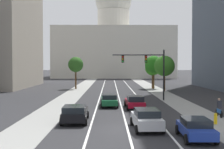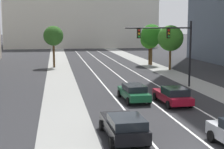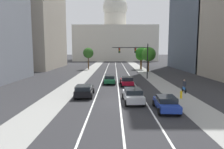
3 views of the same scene
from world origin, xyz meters
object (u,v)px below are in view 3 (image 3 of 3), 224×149
at_px(car_silver, 133,95).
at_px(car_black, 84,90).
at_px(fire_hydrant, 181,94).
at_px(street_tree_far_right, 142,53).
at_px(car_crimson, 127,81).
at_px(street_tree_near_right, 149,54).
at_px(street_tree_near_left, 88,53).
at_px(capitol_building, 115,40).
at_px(car_blue, 166,103).
at_px(traffic_signal_mast, 137,55).
at_px(cyclist, 184,86).
at_px(street_tree_mid_right, 141,55).
at_px(car_green, 109,79).

bearing_deg(car_silver, car_black, 61.00).
relative_size(fire_hydrant, street_tree_far_right, 0.14).
relative_size(car_crimson, street_tree_near_right, 0.75).
bearing_deg(street_tree_near_left, street_tree_near_right, -19.16).
xyz_separation_m(capitol_building, street_tree_near_right, (8.34, -61.94, -7.07)).
xyz_separation_m(car_crimson, car_blue, (2.77, -13.23, -0.02)).
relative_size(capitol_building, traffic_signal_mast, 6.21).
bearing_deg(street_tree_near_left, street_tree_far_right, 1.63).
xyz_separation_m(car_silver, street_tree_near_right, (6.95, 31.00, 3.70)).
bearing_deg(cyclist, street_tree_near_right, 0.35).
distance_m(capitol_building, car_silver, 93.58).
bearing_deg(car_blue, street_tree_mid_right, -2.56).
height_order(capitol_building, street_tree_near_right, capitol_building).
height_order(car_black, street_tree_near_right, street_tree_near_right).
distance_m(cyclist, street_tree_mid_right, 32.83).
xyz_separation_m(traffic_signal_mast, street_tree_mid_right, (3.46, 19.89, -0.64)).
height_order(car_silver, cyclist, cyclist).
bearing_deg(street_tree_near_right, car_green, -117.29).
xyz_separation_m(capitol_building, traffic_signal_mast, (3.74, -75.14, -6.88)).
bearing_deg(car_silver, cyclist, -57.76).
xyz_separation_m(car_blue, street_tree_near_right, (4.18, 33.89, 3.77)).
height_order(car_black, car_silver, car_silver).
distance_m(street_tree_near_right, street_tree_far_right, 6.20).
relative_size(cyclist, street_tree_near_left, 0.27).
bearing_deg(car_black, street_tree_far_right, -20.20).
distance_m(car_black, car_silver, 6.18).
distance_m(car_green, cyclist, 12.23).
height_order(car_black, fire_hydrant, car_black).
height_order(car_crimson, street_tree_far_right, street_tree_far_right).
bearing_deg(street_tree_mid_right, car_blue, -94.27).
relative_size(car_crimson, car_silver, 1.05).
bearing_deg(street_tree_mid_right, street_tree_near_left, -176.16).
bearing_deg(street_tree_near_right, car_black, -113.84).
height_order(car_black, car_blue, car_black).
height_order(capitol_building, street_tree_far_right, capitol_building).
relative_size(capitol_building, street_tree_far_right, 6.59).
bearing_deg(fire_hydrant, cyclist, 65.59).
relative_size(car_blue, traffic_signal_mast, 0.59).
relative_size(car_green, cyclist, 2.71).
bearing_deg(car_black, street_tree_near_left, 4.76).
height_order(car_crimson, car_blue, car_crimson).
relative_size(capitol_building, car_crimson, 9.07).
bearing_deg(traffic_signal_mast, car_green, -132.13).
bearing_deg(street_tree_near_left, car_silver, -75.63).
bearing_deg(car_silver, street_tree_near_left, 11.50).
relative_size(traffic_signal_mast, street_tree_mid_right, 1.24).
height_order(car_crimson, fire_hydrant, car_crimson).
xyz_separation_m(capitol_building, street_tree_near_left, (-8.01, -56.26, -6.84)).
bearing_deg(cyclist, street_tree_far_right, 2.04).
bearing_deg(street_tree_near_left, car_black, -83.53).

